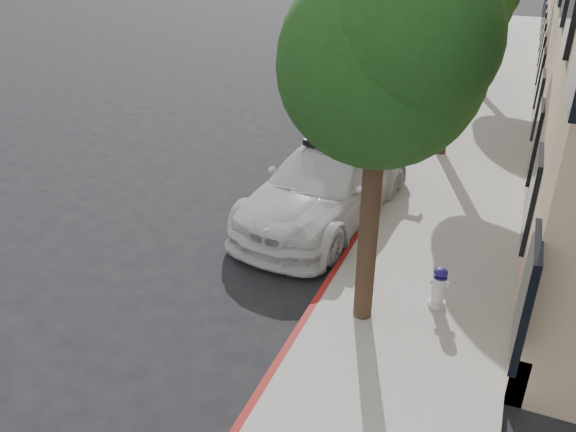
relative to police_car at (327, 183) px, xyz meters
The scene contains 9 objects.
ground 1.95m from the police_car, 128.38° to the right, with size 120.00×120.00×0.00m, color black.
sidewalk 9.00m from the police_car, 73.81° to the left, with size 3.20×50.00×0.15m, color gray.
curb_strip 8.70m from the police_car, 83.64° to the left, with size 0.12×50.00×0.15m, color maroon.
tree_near 5.18m from the police_car, 61.74° to the right, with size 2.92×2.82×5.62m.
tree_mid 5.97m from the police_car, 68.30° to the left, with size 2.77×2.64×5.43m.
police_car is the anchor object (origin of this frame).
parked_car_mid 7.67m from the police_car, 89.25° to the left, with size 1.94×4.83×1.65m, color black.
parked_car_far 11.89m from the police_car, 89.52° to the left, with size 1.48×4.26×1.40m, color black.
fire_hydrant 3.94m from the police_car, 42.66° to the right, with size 0.31×0.29×0.74m.
Camera 1 is at (4.63, -9.37, 5.89)m, focal length 35.00 mm.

